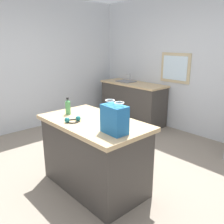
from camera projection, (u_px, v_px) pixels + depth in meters
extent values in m
plane|color=gray|center=(101.00, 176.00, 3.40)|extent=(6.18, 6.18, 0.00)
cube|color=silver|center=(200.00, 67.00, 4.62)|extent=(5.15, 0.10, 2.70)
cube|color=#CCB78C|center=(175.00, 68.00, 4.95)|extent=(0.68, 0.04, 0.60)
cube|color=white|center=(175.00, 68.00, 4.94)|extent=(0.56, 0.02, 0.48)
cube|color=silver|center=(18.00, 65.00, 4.85)|extent=(0.10, 4.93, 2.70)
cube|color=#423D38|center=(94.00, 156.00, 3.07)|extent=(1.31, 0.73, 0.84)
cube|color=tan|center=(94.00, 123.00, 2.95)|extent=(1.39, 0.81, 0.05)
cube|color=#423D38|center=(133.00, 103.00, 5.62)|extent=(1.54, 0.56, 0.87)
cube|color=tan|center=(133.00, 84.00, 5.49)|extent=(1.58, 0.60, 0.04)
cube|color=slate|center=(126.00, 84.00, 5.66)|extent=(0.40, 0.32, 0.14)
cylinder|color=#B7B7BC|center=(130.00, 77.00, 5.72)|extent=(0.03, 0.03, 0.18)
cylinder|color=#B7B7BC|center=(128.00, 74.00, 5.65)|extent=(0.02, 0.14, 0.02)
cube|color=#236BAD|center=(114.00, 119.00, 2.51)|extent=(0.28, 0.18, 0.30)
torus|color=white|center=(110.00, 100.00, 2.50)|extent=(0.11, 0.11, 0.01)
torus|color=white|center=(119.00, 103.00, 2.40)|extent=(0.11, 0.11, 0.01)
cube|color=#4775B7|center=(110.00, 114.00, 3.08)|extent=(0.16, 0.12, 0.08)
cylinder|color=#4C9956|center=(68.00, 108.00, 3.18)|extent=(0.07, 0.07, 0.17)
cone|color=#4C9956|center=(68.00, 100.00, 3.15)|extent=(0.06, 0.06, 0.03)
cylinder|color=black|center=(67.00, 98.00, 3.14)|extent=(0.03, 0.03, 0.02)
torus|color=black|center=(73.00, 121.00, 2.90)|extent=(0.19, 0.19, 0.01)
sphere|color=#19666B|center=(67.00, 120.00, 2.86)|extent=(0.06, 0.06, 0.06)
sphere|color=#19666B|center=(78.00, 119.00, 2.92)|extent=(0.06, 0.06, 0.06)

